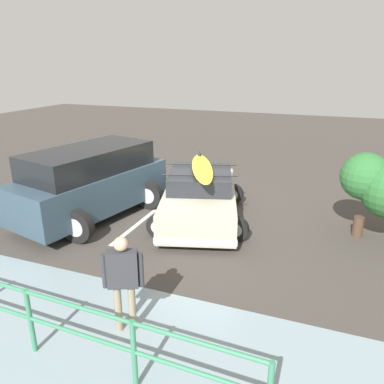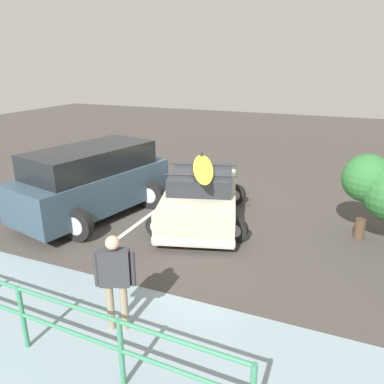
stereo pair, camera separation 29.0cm
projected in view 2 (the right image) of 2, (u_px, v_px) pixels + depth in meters
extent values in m
cube|color=#423D38|center=(197.00, 217.00, 10.11)|extent=(44.00, 44.00, 0.02)
cube|color=silver|center=(155.00, 211.00, 10.51)|extent=(0.12, 4.42, 0.00)
cube|color=#B7B29E|center=(201.00, 201.00, 9.84)|extent=(2.83, 4.26, 0.69)
cube|color=#23262B|center=(201.00, 179.00, 9.80)|extent=(2.04, 2.25, 0.42)
cube|color=silver|center=(193.00, 242.00, 8.12)|extent=(1.78, 0.61, 0.14)
cube|color=silver|center=(206.00, 186.00, 11.72)|extent=(1.78, 0.61, 0.14)
cylinder|color=black|center=(235.00, 229.00, 8.68)|extent=(0.58, 0.18, 0.58)
cylinder|color=#B7B7BC|center=(235.00, 229.00, 8.68)|extent=(0.32, 0.19, 0.32)
cylinder|color=black|center=(158.00, 226.00, 8.87)|extent=(0.58, 0.18, 0.58)
cylinder|color=#B7B7BC|center=(158.00, 226.00, 8.87)|extent=(0.32, 0.19, 0.32)
cylinder|color=black|center=(235.00, 194.00, 10.96)|extent=(0.58, 0.18, 0.58)
cylinder|color=#B7B7BC|center=(235.00, 194.00, 10.96)|extent=(0.32, 0.19, 0.32)
cylinder|color=black|center=(174.00, 192.00, 11.14)|extent=(0.58, 0.18, 0.58)
cylinder|color=#B7B7BC|center=(174.00, 192.00, 11.14)|extent=(0.32, 0.19, 0.32)
cylinder|color=black|center=(200.00, 176.00, 9.24)|extent=(1.82, 0.56, 0.03)
cylinder|color=black|center=(203.00, 165.00, 10.21)|extent=(1.82, 0.56, 0.03)
ellipsoid|color=yellow|center=(203.00, 168.00, 9.68)|extent=(1.58, 2.83, 0.09)
cone|color=black|center=(202.00, 153.00, 10.72)|extent=(0.10, 0.10, 0.14)
cube|color=#334756|center=(93.00, 188.00, 10.02)|extent=(2.66, 4.53, 1.00)
cube|color=black|center=(90.00, 159.00, 9.76)|extent=(2.32, 3.59, 0.63)
cylinder|color=black|center=(149.00, 167.00, 11.69)|extent=(0.74, 0.34, 0.72)
cylinder|color=black|center=(77.00, 225.00, 8.67)|extent=(0.80, 0.22, 0.80)
cylinder|color=#B7B7BC|center=(77.00, 225.00, 8.67)|extent=(0.44, 0.23, 0.44)
cylinder|color=black|center=(33.00, 208.00, 9.66)|extent=(0.80, 0.22, 0.80)
cylinder|color=#B7B7BC|center=(33.00, 208.00, 9.66)|extent=(0.44, 0.23, 0.44)
cylinder|color=black|center=(150.00, 195.00, 10.63)|extent=(0.80, 0.22, 0.80)
cylinder|color=#B7B7BC|center=(150.00, 195.00, 10.63)|extent=(0.44, 0.23, 0.44)
cylinder|color=black|center=(107.00, 183.00, 11.61)|extent=(0.80, 0.22, 0.80)
cylinder|color=#B7B7BC|center=(107.00, 183.00, 11.61)|extent=(0.44, 0.23, 0.44)
cylinder|color=gray|center=(124.00, 306.00, 5.79)|extent=(0.11, 0.11, 0.79)
cylinder|color=gray|center=(111.00, 307.00, 5.79)|extent=(0.11, 0.11, 0.79)
cube|color=#333338|center=(114.00, 268.00, 5.56)|extent=(0.49, 0.35, 0.59)
sphere|color=#D6A884|center=(112.00, 243.00, 5.42)|extent=(0.21, 0.21, 0.21)
cylinder|color=#333338|center=(133.00, 269.00, 5.57)|extent=(0.08, 0.08, 0.56)
cylinder|color=#333338|center=(96.00, 269.00, 5.57)|extent=(0.08, 0.08, 0.56)
cylinder|color=#387F5B|center=(121.00, 354.00, 4.69)|extent=(0.07, 0.07, 1.03)
cylinder|color=#387F5B|center=(23.00, 317.00, 5.36)|extent=(0.07, 0.07, 1.03)
cylinder|color=#4C3828|center=(360.00, 229.00, 8.84)|extent=(0.25, 0.25, 0.49)
sphere|color=#2D6B33|center=(379.00, 188.00, 8.50)|extent=(0.86, 0.86, 0.86)
sphere|color=#2D6B33|center=(367.00, 178.00, 8.44)|extent=(1.10, 1.10, 1.10)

